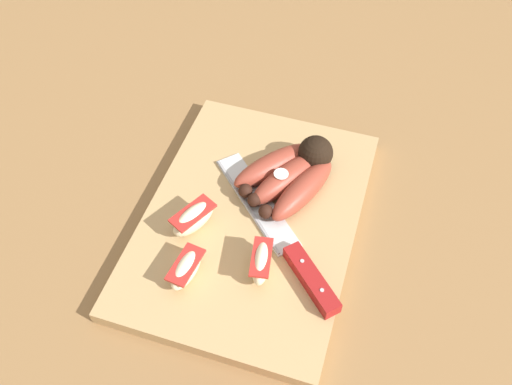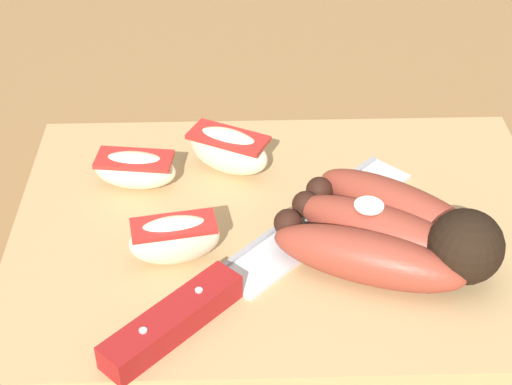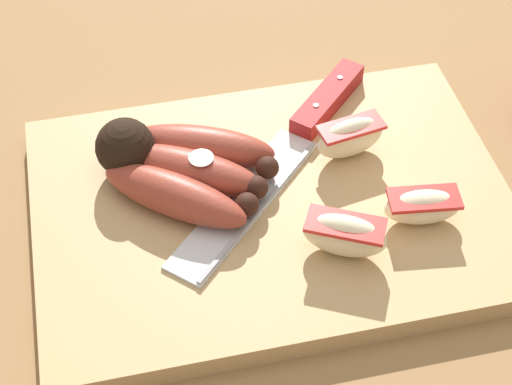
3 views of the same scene
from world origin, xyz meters
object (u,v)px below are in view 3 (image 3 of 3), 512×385
banana_bunch (178,166)px  chefs_knife (301,133)px  apple_wedge_near (423,206)px  apple_wedge_far (345,235)px  apple_wedge_middle (350,137)px

banana_bunch → chefs_knife: 0.12m
banana_bunch → apple_wedge_near: bearing=155.5°
banana_bunch → apple_wedge_near: 0.20m
apple_wedge_far → apple_wedge_middle: bearing=-109.2°
banana_bunch → chefs_knife: banana_bunch is taller
chefs_knife → apple_wedge_far: 0.13m
chefs_knife → apple_wedge_near: size_ratio=3.45×
chefs_knife → apple_wedge_far: bearing=89.8°
banana_bunch → apple_wedge_near: (-0.18, 0.08, -0.00)m
chefs_knife → apple_wedge_middle: 0.05m
apple_wedge_middle → apple_wedge_near: bearing=111.9°
banana_bunch → chefs_knife: size_ratio=0.71×
apple_wedge_near → chefs_knife: bearing=-58.4°
chefs_knife → apple_wedge_near: 0.13m
apple_wedge_near → apple_wedge_middle: size_ratio=1.01×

